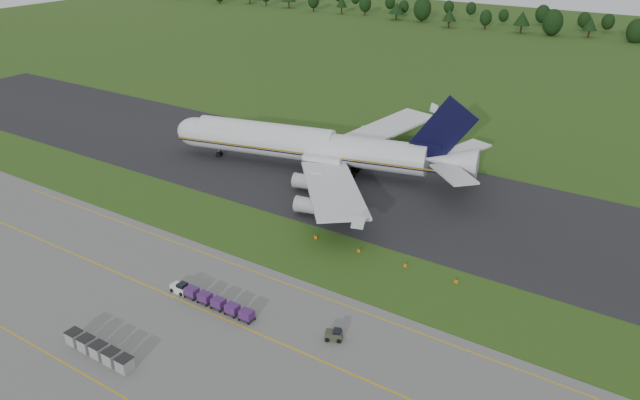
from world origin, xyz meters
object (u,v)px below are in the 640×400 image
Objects in this scene: utility_cart at (334,336)px; uld_row at (99,350)px; baggage_train at (210,300)px; edge_markers at (382,258)px; aircraft at (310,145)px.

uld_row is (-23.10, -19.14, 0.31)m from utility_cart.
baggage_train is 0.58× the size of edge_markers.
aircraft reaches higher than edge_markers.
aircraft reaches higher than baggage_train.
aircraft is at bearing 127.08° from utility_cart.
baggage_train is at bearing -171.06° from utility_cart.
utility_cart is at bearing 39.64° from uld_row.
aircraft reaches higher than uld_row.
edge_markers is (18.63, 40.77, -0.69)m from uld_row.
aircraft is 40.90m from edge_markers.
aircraft reaches higher than utility_cart.
baggage_train is at bearing 75.83° from uld_row.
uld_row reaches higher than utility_cart.
edge_markers is (14.55, 24.63, -0.62)m from baggage_train.
aircraft is 59.60m from utility_cart.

